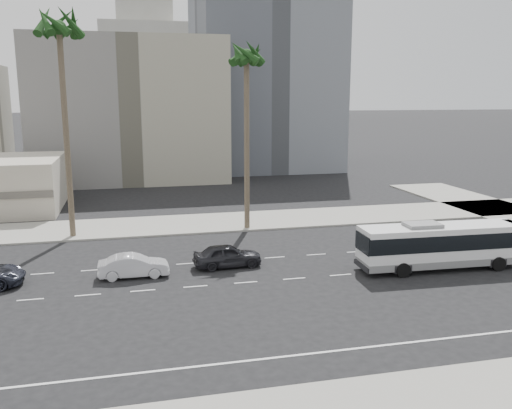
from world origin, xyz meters
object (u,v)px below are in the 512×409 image
object	(u,v)px
city_bus	(441,244)
car_a	(227,255)
car_b	(134,266)
palm_mid	(59,32)
palm_near	(247,60)

from	to	relation	value
city_bus	car_a	size ratio (longest dim) A/B	2.44
car_a	car_b	distance (m)	5.97
car_a	palm_mid	size ratio (longest dim) A/B	0.26
city_bus	palm_near	distance (m)	20.26
car_b	car_a	bearing A→B (deg)	-83.43
city_bus	palm_near	xyz separation A→B (m)	(-9.80, 13.03, 12.02)
city_bus	palm_mid	distance (m)	30.52
car_a	palm_near	distance (m)	16.37
city_bus	car_a	bearing A→B (deg)	167.24
city_bus	car_a	world-z (taller)	city_bus
city_bus	palm_mid	bearing A→B (deg)	152.29
car_a	palm_mid	xyz separation A→B (m)	(-10.43, 10.04, 14.64)
city_bus	car_b	distance (m)	19.35
palm_mid	city_bus	bearing A→B (deg)	-29.84
palm_mid	car_a	bearing A→B (deg)	-43.92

